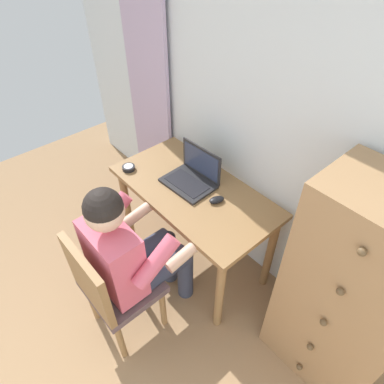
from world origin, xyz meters
TOP-DOWN VIEW (x-y plane):
  - wall_back at (0.00, 2.20)m, footprint 4.80×0.05m
  - curtain_panel at (-1.41, 2.13)m, footprint 0.51×0.03m
  - desk at (-0.53, 1.83)m, footprint 1.16×0.60m
  - dresser at (0.55, 1.93)m, footprint 0.59×0.45m
  - chair at (-0.41, 1.09)m, footprint 0.42×0.40m
  - person_seated at (-0.41, 1.27)m, footprint 0.53×0.59m
  - laptop at (-0.59, 1.88)m, footprint 0.35×0.27m
  - computer_mouse at (-0.34, 1.86)m, footprint 0.09×0.11m
  - desk_clock at (-0.99, 1.62)m, footprint 0.09×0.09m

SIDE VIEW (x-z plane):
  - chair at x=-0.41m, z-range 0.05..0.91m
  - desk at x=-0.53m, z-range 0.25..0.98m
  - person_seated at x=-0.41m, z-range 0.07..1.25m
  - dresser at x=0.55m, z-range 0.00..1.34m
  - desk_clock at x=-0.99m, z-range 0.73..0.76m
  - computer_mouse at x=-0.34m, z-range 0.73..0.76m
  - laptop at x=-0.59m, z-range 0.66..0.90m
  - curtain_panel at x=-1.41m, z-range 0.00..2.26m
  - wall_back at x=0.00m, z-range 0.00..2.50m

